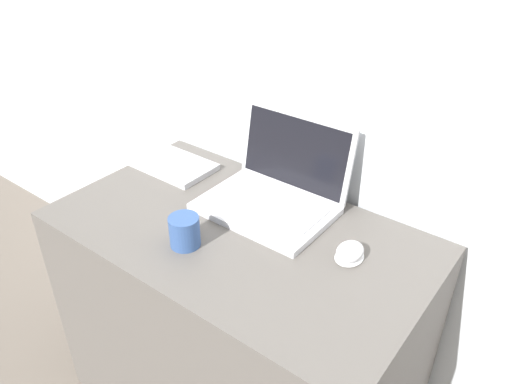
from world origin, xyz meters
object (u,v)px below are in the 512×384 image
(drink_cup, at_px, (184,231))
(laptop, at_px, (275,189))
(computer_mouse, at_px, (350,252))
(external_keyboard, at_px, (164,161))

(drink_cup, bearing_deg, laptop, 76.36)
(drink_cup, bearing_deg, computer_mouse, 30.03)
(computer_mouse, bearing_deg, laptop, 163.20)
(drink_cup, height_order, external_keyboard, drink_cup)
(computer_mouse, xyz_separation_m, external_keyboard, (-0.76, 0.07, -0.01))
(laptop, relative_size, drink_cup, 4.39)
(computer_mouse, height_order, external_keyboard, computer_mouse)
(drink_cup, relative_size, external_keyboard, 0.23)
(laptop, bearing_deg, computer_mouse, -16.80)
(laptop, height_order, computer_mouse, laptop)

